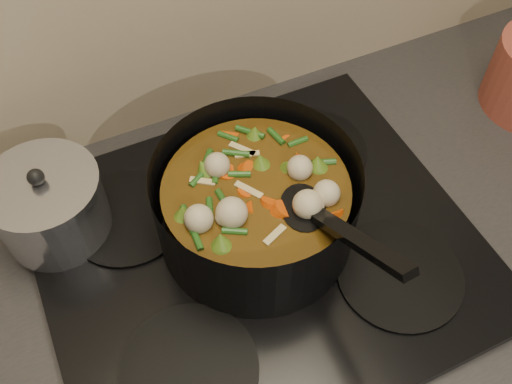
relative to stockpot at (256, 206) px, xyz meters
name	(u,v)px	position (x,y,z in m)	size (l,w,h in m)	color
counter	(258,361)	(-0.01, -0.02, -0.54)	(2.64, 0.64, 0.91)	brown
stovetop	(259,248)	(-0.01, -0.02, -0.07)	(0.62, 0.54, 0.03)	black
stockpot	(256,206)	(0.00, 0.00, 0.00)	(0.31, 0.39, 0.21)	black
saucepan	(50,206)	(-0.26, 0.13, -0.01)	(0.16, 0.16, 0.13)	silver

